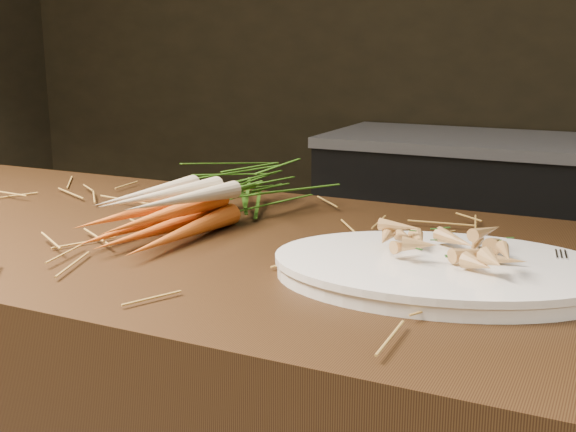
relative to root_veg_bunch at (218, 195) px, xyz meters
The scene contains 6 objects.
back_counter 1.91m from the root_veg_bunch, 77.13° to the left, with size 1.82×0.62×0.84m.
straw_bedding 0.15m from the root_veg_bunch, 39.78° to the right, with size 1.40×0.60×0.02m, color #A17337, non-canonical shape.
root_veg_bunch is the anchor object (origin of this frame).
serving_platter 0.43m from the root_veg_bunch, 19.48° to the right, with size 0.41×0.28×0.02m, color white, non-canonical shape.
roasted_veg_heap 0.43m from the root_veg_bunch, 19.48° to the right, with size 0.20×0.15×0.05m, color #AE763E, non-canonical shape.
serving_fork 0.57m from the root_veg_bunch, 13.31° to the right, with size 0.01×0.16×0.00m, color silver.
Camera 1 is at (0.50, -0.60, 1.19)m, focal length 45.00 mm.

